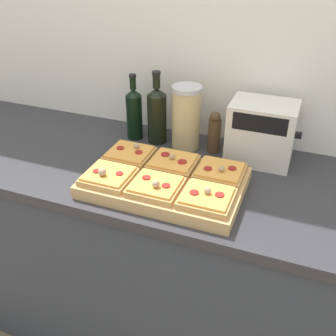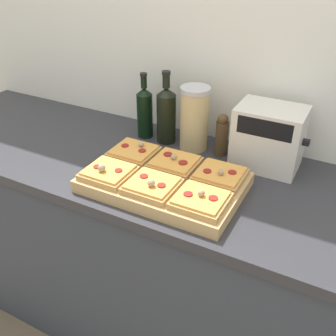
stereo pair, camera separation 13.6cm
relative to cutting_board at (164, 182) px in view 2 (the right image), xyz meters
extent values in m
cube|color=silver|center=(0.06, 0.48, 0.30)|extent=(6.00, 0.06, 2.50)
cube|color=#333842|center=(0.06, 0.12, -0.51)|extent=(2.60, 0.64, 0.89)
cube|color=#2D2D33|center=(0.06, 0.12, -0.04)|extent=(2.63, 0.67, 0.04)
cube|color=tan|center=(0.00, 0.00, 0.00)|extent=(0.54, 0.34, 0.04)
cube|color=tan|center=(-0.17, 0.08, 0.03)|extent=(0.16, 0.15, 0.02)
cube|color=gold|center=(-0.17, 0.08, 0.05)|extent=(0.15, 0.14, 0.01)
cylinder|color=maroon|center=(-0.21, 0.08, 0.05)|extent=(0.03, 0.03, 0.00)
cylinder|color=maroon|center=(-0.13, 0.08, 0.05)|extent=(0.03, 0.03, 0.00)
sphere|color=tan|center=(-0.16, 0.11, 0.06)|extent=(0.02, 0.02, 0.02)
cube|color=tan|center=(0.00, 0.08, 0.03)|extent=(0.16, 0.15, 0.02)
cube|color=gold|center=(0.00, 0.08, 0.05)|extent=(0.15, 0.14, 0.01)
cylinder|color=maroon|center=(-0.04, 0.10, 0.05)|extent=(0.03, 0.03, 0.00)
cylinder|color=maroon|center=(0.04, 0.07, 0.05)|extent=(0.03, 0.03, 0.00)
sphere|color=tan|center=(0.00, 0.08, 0.06)|extent=(0.02, 0.02, 0.02)
cube|color=tan|center=(0.17, 0.08, 0.03)|extent=(0.16, 0.15, 0.02)
cube|color=gold|center=(0.17, 0.08, 0.05)|extent=(0.15, 0.14, 0.01)
cylinder|color=maroon|center=(0.13, 0.06, 0.05)|extent=(0.03, 0.03, 0.00)
cylinder|color=maroon|center=(0.21, 0.09, 0.05)|extent=(0.03, 0.03, 0.00)
sphere|color=tan|center=(0.18, 0.06, 0.06)|extent=(0.02, 0.02, 0.02)
cube|color=tan|center=(-0.17, -0.08, 0.03)|extent=(0.16, 0.15, 0.02)
cube|color=gold|center=(-0.17, -0.08, 0.05)|extent=(0.15, 0.14, 0.01)
cylinder|color=maroon|center=(-0.21, -0.09, 0.05)|extent=(0.03, 0.03, 0.00)
cylinder|color=maroon|center=(-0.13, -0.08, 0.05)|extent=(0.03, 0.03, 0.00)
sphere|color=tan|center=(-0.18, -0.10, 0.06)|extent=(0.03, 0.03, 0.03)
cube|color=tan|center=(0.00, -0.08, 0.03)|extent=(0.16, 0.15, 0.02)
cube|color=gold|center=(0.00, -0.08, 0.05)|extent=(0.15, 0.14, 0.01)
cylinder|color=maroon|center=(-0.04, -0.07, 0.05)|extent=(0.03, 0.03, 0.00)
cylinder|color=maroon|center=(0.04, -0.09, 0.05)|extent=(0.03, 0.03, 0.00)
sphere|color=tan|center=(0.01, -0.11, 0.06)|extent=(0.03, 0.03, 0.03)
cube|color=tan|center=(0.17, -0.08, 0.03)|extent=(0.16, 0.15, 0.02)
cube|color=gold|center=(0.17, -0.08, 0.05)|extent=(0.15, 0.14, 0.01)
cylinder|color=maroon|center=(0.13, -0.09, 0.05)|extent=(0.03, 0.03, 0.00)
cylinder|color=maroon|center=(0.21, -0.08, 0.05)|extent=(0.03, 0.03, 0.00)
sphere|color=tan|center=(0.17, -0.08, 0.06)|extent=(0.02, 0.02, 0.02)
cylinder|color=black|center=(-0.26, 0.32, 0.07)|extent=(0.07, 0.07, 0.19)
cone|color=black|center=(-0.26, 0.32, 0.18)|extent=(0.07, 0.07, 0.03)
cylinder|color=black|center=(-0.26, 0.32, 0.22)|extent=(0.03, 0.03, 0.05)
cylinder|color=black|center=(-0.26, 0.32, 0.25)|extent=(0.03, 0.03, 0.01)
cylinder|color=black|center=(-0.16, 0.32, 0.08)|extent=(0.08, 0.08, 0.21)
cone|color=black|center=(-0.16, 0.32, 0.20)|extent=(0.08, 0.08, 0.03)
cylinder|color=black|center=(-0.16, 0.32, 0.24)|extent=(0.03, 0.03, 0.05)
cylinder|color=black|center=(-0.16, 0.32, 0.27)|extent=(0.03, 0.03, 0.01)
cylinder|color=tan|center=(-0.03, 0.32, 0.10)|extent=(0.11, 0.11, 0.24)
cylinder|color=#B2B2B7|center=(-0.03, 0.32, 0.23)|extent=(0.12, 0.12, 0.02)
cylinder|color=#47331E|center=(0.09, 0.32, 0.05)|extent=(0.05, 0.05, 0.14)
sphere|color=#47331E|center=(0.09, 0.32, 0.13)|extent=(0.04, 0.04, 0.04)
cube|color=beige|center=(0.27, 0.32, 0.09)|extent=(0.24, 0.18, 0.23)
cube|color=black|center=(0.27, 0.23, 0.17)|extent=(0.19, 0.01, 0.07)
cube|color=black|center=(0.40, 0.32, 0.11)|extent=(0.02, 0.02, 0.02)
camera|label=1|loc=(0.42, -1.06, 0.75)|focal=42.00mm
camera|label=2|loc=(0.54, -1.00, 0.75)|focal=42.00mm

